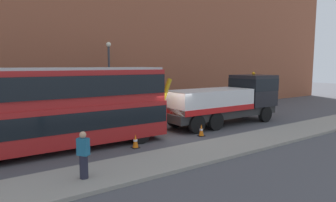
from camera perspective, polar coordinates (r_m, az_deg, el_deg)
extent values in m
plane|color=#4C4C51|center=(18.22, -0.61, -6.42)|extent=(120.00, 120.00, 0.00)
cube|color=gray|center=(15.06, 8.70, -9.06)|extent=(60.00, 2.80, 0.15)
cube|color=#935138|center=(25.07, -11.68, 15.48)|extent=(60.00, 1.20, 16.00)
cube|color=#2D2D2D|center=(21.50, 10.27, -2.16)|extent=(9.03, 2.35, 0.55)
cube|color=black|center=(23.69, 15.83, 1.99)|extent=(2.64, 2.64, 2.30)
cube|color=black|center=(23.66, 15.87, 3.08)|extent=(2.67, 2.67, 0.90)
cube|color=silver|center=(20.47, 7.75, 0.20)|extent=(6.14, 2.69, 1.40)
cube|color=red|center=(20.54, 7.72, -1.24)|extent=(6.14, 2.74, 0.36)
cylinder|color=#B79914|center=(18.15, -0.91, 0.36)|extent=(1.24, 0.30, 2.52)
sphere|color=orange|center=(23.62, 15.93, 5.06)|extent=(0.24, 0.24, 0.24)
cylinder|color=black|center=(24.67, 13.86, -1.74)|extent=(1.17, 0.36, 1.16)
cylinder|color=black|center=(23.28, 17.96, -2.38)|extent=(1.17, 0.36, 1.16)
cylinder|color=black|center=(21.22, 4.87, -2.94)|extent=(1.17, 0.36, 1.16)
cylinder|color=black|center=(19.59, 9.02, -3.83)|extent=(1.17, 0.36, 1.16)
cylinder|color=black|center=(20.25, 1.37, -3.39)|extent=(1.17, 0.36, 1.16)
cylinder|color=black|center=(18.54, 5.43, -4.38)|extent=(1.17, 0.36, 1.16)
cube|color=#AD1E1E|center=(15.58, -19.94, -4.27)|extent=(11.04, 2.67, 1.90)
cube|color=#AD1E1E|center=(15.34, -20.22, 2.34)|extent=(10.82, 2.56, 1.70)
cube|color=black|center=(15.53, -19.98, -3.37)|extent=(10.93, 2.72, 0.90)
cube|color=black|center=(15.34, -20.23, 2.71)|extent=(10.71, 2.71, 1.00)
cube|color=#B2B2B2|center=(15.30, -20.36, 5.74)|extent=(10.59, 2.46, 0.12)
cube|color=yellow|center=(17.59, -2.48, 1.49)|extent=(0.08, 1.50, 0.44)
cylinder|color=black|center=(18.05, -8.66, -4.93)|extent=(1.04, 0.32, 1.04)
cylinder|color=black|center=(16.18, -5.27, -6.26)|extent=(1.04, 0.32, 1.04)
cylinder|color=#232333|center=(11.37, -15.68, -11.92)|extent=(0.42, 0.42, 0.85)
cube|color=#1E6084|center=(11.16, -15.81, -8.34)|extent=(0.44, 0.48, 0.62)
sphere|color=tan|center=(11.05, -15.88, -6.19)|extent=(0.24, 0.24, 0.24)
cone|color=orange|center=(15.39, -6.20, -7.57)|extent=(0.32, 0.32, 0.72)
cylinder|color=white|center=(15.39, -6.20, -7.44)|extent=(0.21, 0.21, 0.10)
cube|color=black|center=(15.48, -6.18, -8.78)|extent=(0.36, 0.36, 0.04)
cone|color=orange|center=(17.89, 6.35, -5.53)|extent=(0.32, 0.32, 0.72)
cylinder|color=white|center=(17.88, 6.35, -5.41)|extent=(0.21, 0.21, 0.10)
cube|color=black|center=(17.96, 6.33, -6.59)|extent=(0.36, 0.36, 0.04)
cylinder|color=#38383D|center=(22.47, -11.06, 3.08)|extent=(0.16, 0.16, 5.50)
sphere|color=#EAE5C6|center=(22.47, -11.23, 10.48)|extent=(0.36, 0.36, 0.36)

